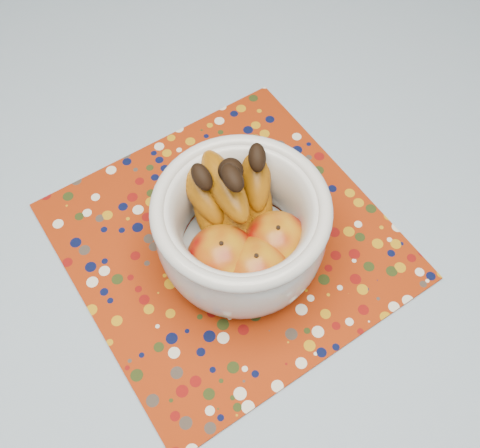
# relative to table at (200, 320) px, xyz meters

# --- Properties ---
(table) EXTENTS (1.20, 1.20, 0.75)m
(table) POSITION_rel_table_xyz_m (0.00, 0.00, 0.00)
(table) COLOR brown
(table) RESTS_ON ground
(tablecloth) EXTENTS (1.32, 1.32, 0.01)m
(tablecloth) POSITION_rel_table_xyz_m (0.00, 0.00, 0.08)
(tablecloth) COLOR slate
(tablecloth) RESTS_ON table
(placemat) EXTENTS (0.50, 0.50, 0.00)m
(placemat) POSITION_rel_table_xyz_m (0.06, 0.06, 0.09)
(placemat) COLOR maroon
(placemat) RESTS_ON tablecloth
(fruit_bowl) EXTENTS (0.21, 0.22, 0.17)m
(fruit_bowl) POSITION_rel_table_xyz_m (0.07, 0.04, 0.16)
(fruit_bowl) COLOR silver
(fruit_bowl) RESTS_ON placemat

